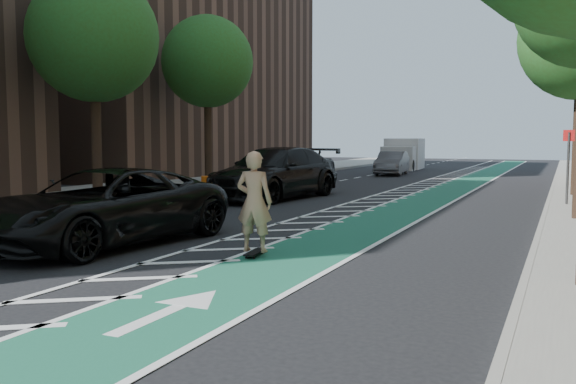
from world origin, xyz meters
The scene contains 20 objects.
ground centered at (0.00, 0.00, 0.00)m, with size 120.00×120.00×0.00m, color black.
bike_lane centered at (3.00, 10.00, 0.01)m, with size 2.00×90.00×0.01m, color #175238.
buffer_strip centered at (1.50, 10.00, 0.01)m, with size 1.40×90.00×0.01m, color silver.
sidewalk_left centered at (-9.50, 10.00, 0.07)m, with size 5.00×90.00×0.15m, color gray.
curb_right centered at (7.05, 10.00, 0.08)m, with size 0.12×90.00×0.16m, color gray.
curb_left centered at (-7.05, 10.00, 0.08)m, with size 0.12×90.00×0.16m, color gray.
building_left_far centered at (-17.50, 24.00, 9.00)m, with size 14.00×22.00×18.00m, color brown.
tree_l_c centered at (-7.90, 8.00, 5.77)m, with size 4.20×4.20×7.90m.
tree_l_d centered at (-7.90, 16.00, 5.77)m, with size 4.20×4.20×7.90m.
sign_post centered at (7.60, 12.00, 1.35)m, with size 0.35×0.08×2.47m.
skateboard centered at (2.30, 0.98, 0.08)m, with size 0.30×0.73×0.10m.
skateboarder centered at (2.30, 0.98, 1.04)m, with size 0.69×0.45×1.88m, color tan.
suv_near centered at (-1.14, 0.84, 0.79)m, with size 2.63×5.71×1.59m, color black.
suv_far centered at (-2.25, 11.27, 0.94)m, with size 2.64×6.49×1.88m, color black.
car_silver centered at (-5.97, 20.16, 0.82)m, with size 1.94×4.83×1.65m, color #A4A6AA.
car_grey centered at (-2.12, 27.40, 0.72)m, with size 1.52×4.36×1.44m, color #59585D.
box_truck centered at (-3.23, 34.68, 1.02)m, with size 2.75×5.49×2.22m.
barrel_a centered at (-3.70, 9.00, 0.43)m, with size 0.67×0.67×0.91m.
barrel_b centered at (-3.29, 12.05, 0.39)m, with size 0.61×0.61×0.83m.
barrel_c centered at (-3.24, 16.12, 0.46)m, with size 0.72×0.72×0.98m.
Camera 1 is at (7.54, -8.98, 2.20)m, focal length 38.00 mm.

